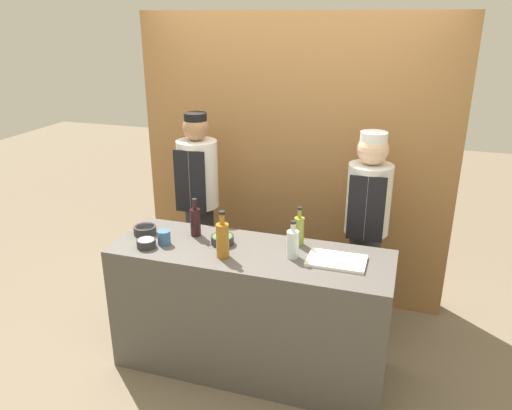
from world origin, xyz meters
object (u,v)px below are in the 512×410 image
Objects in this scene: bottle_amber at (223,239)px; bottle_oil at (299,230)px; sauce_bowl_green at (222,239)px; cup_blue at (164,238)px; cutting_board at (337,261)px; sauce_bowl_orange at (145,230)px; bottle_wine at (195,221)px; sauce_bowl_white at (146,243)px; chef_right at (366,227)px; chef_left at (199,204)px; bottle_clear at (293,243)px.

bottle_amber is 1.16× the size of bottle_oil.
sauce_bowl_green is 0.50× the size of bottle_amber.
cutting_board is at bearing 4.55° from cup_blue.
bottle_wine reaches higher than sauce_bowl_orange.
bottle_wine is (0.23, 0.28, 0.08)m from sauce_bowl_white.
chef_right reaches higher than cup_blue.
chef_left reaches higher than bottle_oil.
bottle_amber is at bearing -13.99° from sauce_bowl_orange.
bottle_clear is 0.15× the size of chef_left.
bottle_clear is 0.16× the size of chef_right.
chef_right reaches higher than bottle_oil.
chef_left reaches higher than bottle_amber.
sauce_bowl_white is 0.12m from cup_blue.
sauce_bowl_white is at bearing -172.13° from cutting_board.
chef_left is at bearing 125.38° from sauce_bowl_green.
cutting_board is (0.78, -0.03, -0.02)m from sauce_bowl_green.
cup_blue is (0.21, -0.11, 0.02)m from sauce_bowl_orange.
bottle_wine is at bearing 14.86° from sauce_bowl_orange.
bottle_clear reaches higher than sauce_bowl_green.
sauce_bowl_white is 0.22m from sauce_bowl_orange.
bottle_oil is at bearing -128.22° from chef_right.
cup_blue is 1.49m from chef_right.
bottle_wine is at bearing 173.86° from cutting_board.
chef_right is (0.82, 0.83, -0.15)m from bottle_amber.
cutting_board is 1.16× the size of bottle_amber.
bottle_clear is at bearing -5.80° from sauce_bowl_green.
sauce_bowl_orange is 0.68m from bottle_amber.
chef_right is (0.39, 0.70, -0.12)m from bottle_clear.
bottle_wine is 0.87× the size of bottle_amber.
sauce_bowl_green is 1.60× the size of cup_blue.
bottle_clear is at bearing -1.69° from sauce_bowl_orange.
sauce_bowl_white is 0.47× the size of bottle_oil.
chef_left is at bearing 122.80° from bottle_amber.
sauce_bowl_orange is at bearing 179.33° from cutting_board.
cup_blue reaches higher than sauce_bowl_orange.
cup_blue is at bearing 172.94° from bottle_amber.
cutting_board is 0.73m from bottle_amber.
cup_blue is 0.06× the size of chef_right.
chef_right reaches higher than bottle_wine.
cup_blue is at bearing -125.32° from bottle_wine.
chef_right is (0.89, 0.65, -0.06)m from sauce_bowl_green.
cup_blue is at bearing -175.03° from bottle_clear.
bottle_oil is at bearing 20.16° from sauce_bowl_white.
sauce_bowl_orange is 0.23m from cup_blue.
bottle_amber is 0.53m from bottle_oil.
chef_right reaches higher than sauce_bowl_white.
sauce_bowl_green is at bearing 18.82° from cup_blue.
sauce_bowl_white is 0.80× the size of sauce_bowl_orange.
bottle_wine reaches higher than cutting_board.
cutting_board is at bearing -28.90° from chef_left.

